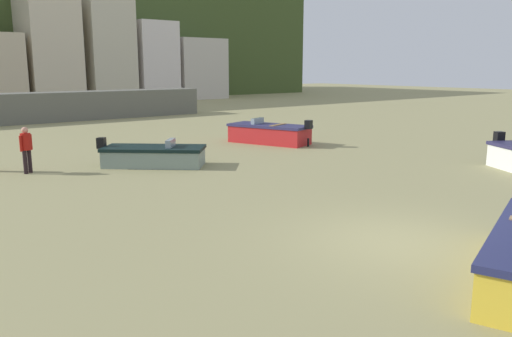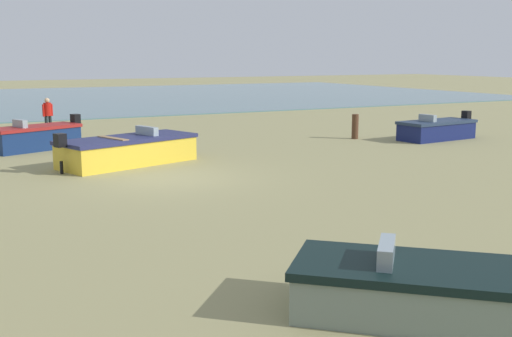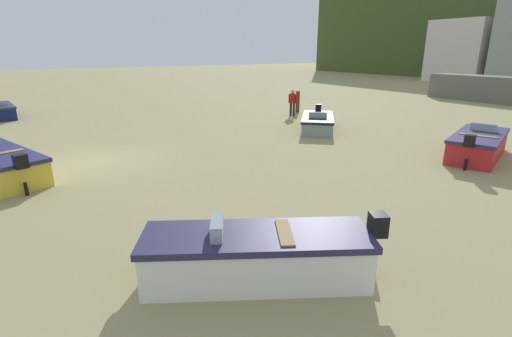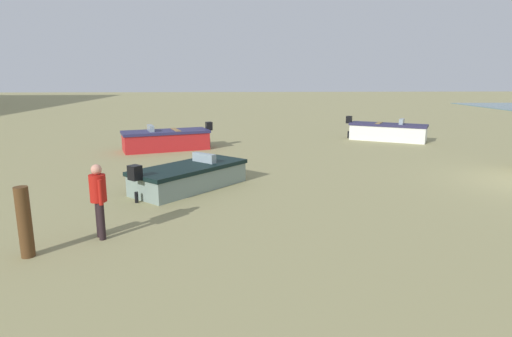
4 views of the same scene
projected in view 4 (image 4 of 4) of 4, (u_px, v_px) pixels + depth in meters
name	position (u px, v px, depth m)	size (l,w,h in m)	color
boat_red_2	(166.00, 140.00, 19.97)	(2.79, 4.30, 1.23)	red
boat_white_3	(387.00, 132.00, 22.80)	(3.00, 4.08, 1.24)	white
boat_grey_5	(190.00, 176.00, 13.13)	(3.79, 3.62, 1.05)	gray
mooring_post_mid_beach	(25.00, 222.00, 8.07)	(0.26, 0.26, 1.39)	#4F321A
beach_walker_distant	(98.00, 195.00, 8.96)	(0.50, 0.46, 1.62)	black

